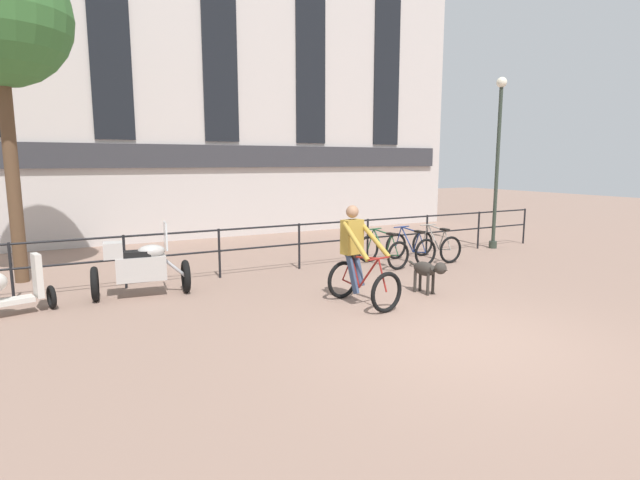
% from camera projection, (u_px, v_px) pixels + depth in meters
% --- Properties ---
extents(ground_plane, '(60.00, 60.00, 0.00)m').
position_uv_depth(ground_plane, '(464.00, 338.00, 6.96)').
color(ground_plane, '#8E7060').
extents(canal_railing, '(15.05, 0.05, 1.05)m').
position_uv_depth(canal_railing, '(299.00, 238.00, 11.36)').
color(canal_railing, black).
rests_on(canal_railing, ground_plane).
extents(building_facade, '(18.00, 0.72, 11.33)m').
position_uv_depth(building_facade, '(217.00, 58.00, 15.61)').
color(building_facade, beige).
rests_on(building_facade, ground_plane).
extents(cyclist_with_bike, '(0.86, 1.26, 1.70)m').
position_uv_depth(cyclist_with_bike, '(358.00, 260.00, 8.57)').
color(cyclist_with_bike, black).
rests_on(cyclist_with_bike, ground_plane).
extents(dog, '(0.32, 0.91, 0.65)m').
position_uv_depth(dog, '(429.00, 270.00, 9.20)').
color(dog, '#332D28').
rests_on(dog, ground_plane).
extents(parked_motorcycle, '(1.74, 0.80, 1.35)m').
position_uv_depth(parked_motorcycle, '(140.00, 266.00, 9.03)').
color(parked_motorcycle, black).
rests_on(parked_motorcycle, ground_plane).
extents(parked_bicycle_near_lamp, '(0.78, 1.18, 0.86)m').
position_uv_depth(parked_bicycle_near_lamp, '(383.00, 251.00, 11.72)').
color(parked_bicycle_near_lamp, black).
rests_on(parked_bicycle_near_lamp, ground_plane).
extents(parked_bicycle_mid_left, '(0.73, 1.15, 0.86)m').
position_uv_depth(parked_bicycle_mid_left, '(410.00, 248.00, 12.11)').
color(parked_bicycle_mid_left, black).
rests_on(parked_bicycle_mid_left, ground_plane).
extents(parked_bicycle_mid_right, '(0.68, 1.12, 0.86)m').
position_uv_depth(parked_bicycle_mid_right, '(436.00, 245.00, 12.50)').
color(parked_bicycle_mid_right, black).
rests_on(parked_bicycle_mid_right, ground_plane).
extents(parked_scooter, '(1.34, 0.69, 0.96)m').
position_uv_depth(parked_scooter, '(5.00, 288.00, 7.87)').
color(parked_scooter, black).
rests_on(parked_scooter, ground_plane).
extents(street_lamp, '(0.28, 0.28, 4.70)m').
position_uv_depth(street_lamp, '(498.00, 155.00, 13.79)').
color(street_lamp, '#2D382D').
rests_on(street_lamp, ground_plane).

